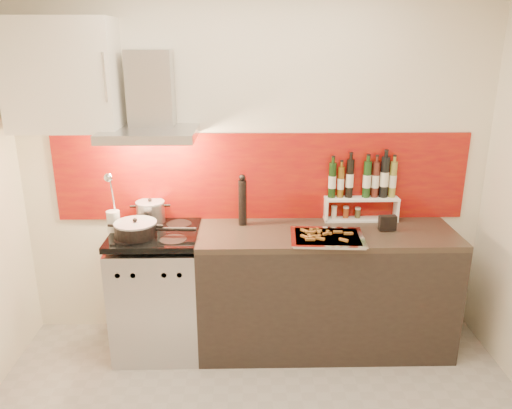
{
  "coord_description": "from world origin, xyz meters",
  "views": [
    {
      "loc": [
        -0.06,
        -2.13,
        2.16
      ],
      "look_at": [
        0.0,
        0.95,
        1.15
      ],
      "focal_mm": 35.0,
      "sensor_mm": 36.0,
      "label": 1
    }
  ],
  "objects_px": {
    "pepper_mill": "(242,201)",
    "baking_tray": "(327,237)",
    "saute_pan": "(137,229)",
    "counter": "(324,289)",
    "stock_pot": "(151,212)",
    "range_stove": "(158,292)"
  },
  "relations": [
    {
      "from": "pepper_mill",
      "to": "baking_tray",
      "type": "xyz_separation_m",
      "value": [
        0.56,
        -0.3,
        -0.17
      ]
    },
    {
      "from": "saute_pan",
      "to": "counter",
      "type": "bearing_deg",
      "value": 3.8
    },
    {
      "from": "counter",
      "to": "saute_pan",
      "type": "height_order",
      "value": "saute_pan"
    },
    {
      "from": "pepper_mill",
      "to": "saute_pan",
      "type": "bearing_deg",
      "value": -161.86
    },
    {
      "from": "baking_tray",
      "to": "stock_pot",
      "type": "bearing_deg",
      "value": 164.24
    },
    {
      "from": "range_stove",
      "to": "counter",
      "type": "xyz_separation_m",
      "value": [
        1.2,
        0.0,
        0.01
      ]
    },
    {
      "from": "counter",
      "to": "stock_pot",
      "type": "distance_m",
      "value": 1.38
    },
    {
      "from": "stock_pot",
      "to": "pepper_mill",
      "type": "height_order",
      "value": "pepper_mill"
    },
    {
      "from": "range_stove",
      "to": "counter",
      "type": "bearing_deg",
      "value": 0.23
    },
    {
      "from": "baking_tray",
      "to": "saute_pan",
      "type": "bearing_deg",
      "value": 177.18
    },
    {
      "from": "range_stove",
      "to": "saute_pan",
      "type": "distance_m",
      "value": 0.54
    },
    {
      "from": "range_stove",
      "to": "baking_tray",
      "type": "xyz_separation_m",
      "value": [
        1.17,
        -0.14,
        0.47
      ]
    },
    {
      "from": "saute_pan",
      "to": "pepper_mill",
      "type": "xyz_separation_m",
      "value": [
        0.71,
        0.23,
        0.12
      ]
    },
    {
      "from": "stock_pot",
      "to": "saute_pan",
      "type": "relative_size",
      "value": 0.37
    },
    {
      "from": "baking_tray",
      "to": "counter",
      "type": "bearing_deg",
      "value": 79.83
    },
    {
      "from": "range_stove",
      "to": "stock_pot",
      "type": "xyz_separation_m",
      "value": [
        -0.06,
        0.2,
        0.55
      ]
    },
    {
      "from": "stock_pot",
      "to": "counter",
      "type": "bearing_deg",
      "value": -8.96
    },
    {
      "from": "counter",
      "to": "stock_pot",
      "type": "bearing_deg",
      "value": 171.04
    },
    {
      "from": "stock_pot",
      "to": "baking_tray",
      "type": "bearing_deg",
      "value": -15.76
    },
    {
      "from": "counter",
      "to": "saute_pan",
      "type": "distance_m",
      "value": 1.4
    },
    {
      "from": "pepper_mill",
      "to": "baking_tray",
      "type": "distance_m",
      "value": 0.66
    },
    {
      "from": "range_stove",
      "to": "pepper_mill",
      "type": "xyz_separation_m",
      "value": [
        0.61,
        0.15,
        0.64
      ]
    }
  ]
}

